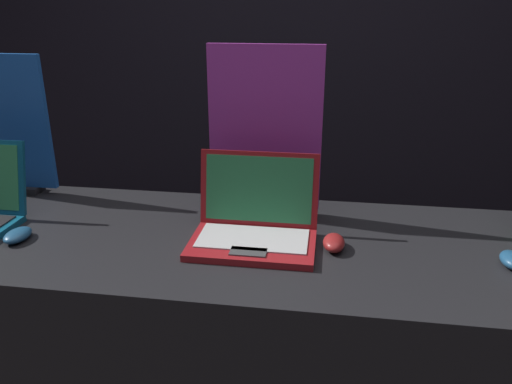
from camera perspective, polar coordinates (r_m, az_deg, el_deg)
name	(u,v)px	position (r m, az deg, el deg)	size (l,w,h in m)	color
wall_back	(300,30)	(2.89, 5.04, 17.93)	(8.00, 0.05, 2.80)	black
display_counter	(258,364)	(1.71, 0.21, -19.08)	(2.25, 0.68, 0.90)	black
mouse_front	(18,235)	(1.61, -25.58, -4.47)	(0.07, 0.10, 0.03)	navy
promo_stand_front	(8,129)	(1.96, -26.50, 6.50)	(0.31, 0.07, 0.49)	black
laptop_middle	(255,222)	(1.44, -0.13, -3.44)	(0.35, 0.27, 0.24)	maroon
mouse_middle	(334,243)	(1.42, 8.89, -5.75)	(0.06, 0.10, 0.04)	maroon
promo_stand_middle	(265,136)	(1.57, 1.04, 6.42)	(0.35, 0.07, 0.54)	black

